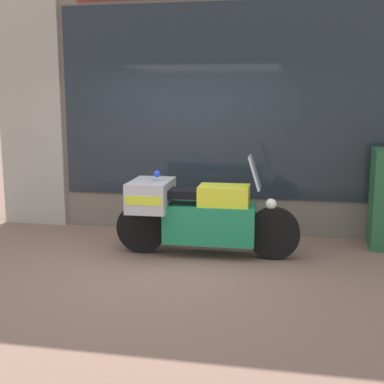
{
  "coord_description": "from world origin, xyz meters",
  "views": [
    {
      "loc": [
        1.61,
        -5.95,
        2.07
      ],
      "look_at": [
        0.19,
        1.12,
        0.73
      ],
      "focal_mm": 50.0,
      "sensor_mm": 36.0,
      "label": 1
    }
  ],
  "objects": [
    {
      "name": "paramedic_motorcycle",
      "position": [
        0.32,
        0.62,
        0.56
      ],
      "size": [
        2.37,
        0.8,
        1.31
      ],
      "rotation": [
        0.0,
        0.0,
        0.03
      ],
      "color": "black",
      "rests_on": "ground"
    },
    {
      "name": "window_display",
      "position": [
        0.44,
        2.03,
        0.48
      ],
      "size": [
        4.58,
        0.3,
        2.0
      ],
      "color": "slate",
      "rests_on": "ground"
    },
    {
      "name": "ground_plane",
      "position": [
        0.0,
        0.0,
        0.0
      ],
      "size": [
        60.0,
        60.0,
        0.0
      ],
      "primitive_type": "plane",
      "color": "#7A5B4C"
    },
    {
      "name": "shop_building",
      "position": [
        -0.45,
        2.0,
        1.9
      ],
      "size": [
        6.06,
        0.55,
        3.79
      ],
      "color": "#6B6056",
      "rests_on": "ground"
    }
  ]
}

